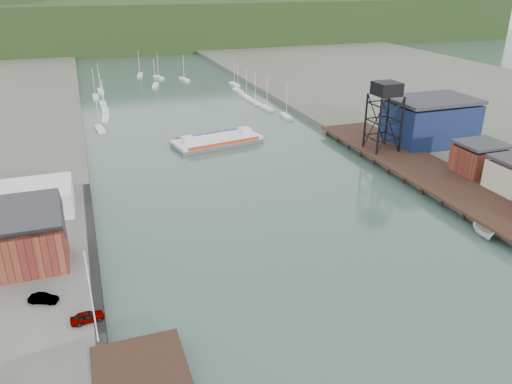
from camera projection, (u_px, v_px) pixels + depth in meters
ground at (390, 343)px, 59.90m from camera, size 600.00×600.00×0.00m
east_land at (499, 115)px, 156.92m from camera, size 120.00×400.00×3.20m
west_quay at (39, 309)px, 64.74m from camera, size 16.00×80.00×1.60m
east_pier at (421, 167)px, 109.24m from camera, size 14.00×70.00×2.45m
harbor_building at (20, 240)px, 70.66m from camera, size 12.20×8.20×8.90m
white_shed at (19, 201)px, 88.24m from camera, size 18.00×12.00×4.50m
flagpole at (91, 298)px, 55.49m from camera, size 0.16×0.16×12.00m
lift_tower at (386, 93)px, 114.36m from camera, size 6.50×6.50×16.00m
blue_shed at (430, 121)px, 124.08m from camera, size 20.50×14.50×11.30m
marina_sailboats at (174, 96)px, 179.47m from camera, size 57.71×92.65×0.90m
distant_hills at (118, 26)px, 315.02m from camera, size 500.00×120.00×80.00m
chain_ferry at (217, 141)px, 129.64m from camera, size 23.80×12.83×3.25m
motorboat at (483, 232)px, 83.73m from camera, size 2.87×5.43×1.99m
car_west_a at (87, 317)px, 60.90m from camera, size 4.15×2.04×1.36m
car_west_b at (43, 299)px, 64.43m from camera, size 3.93×2.67×1.23m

